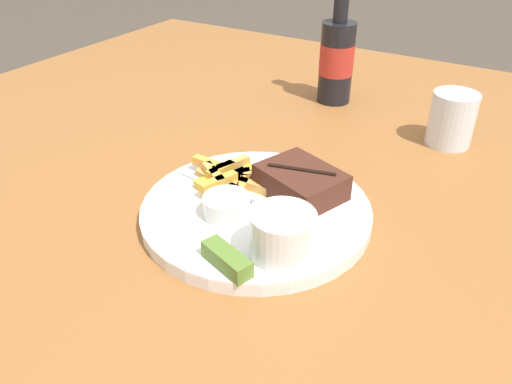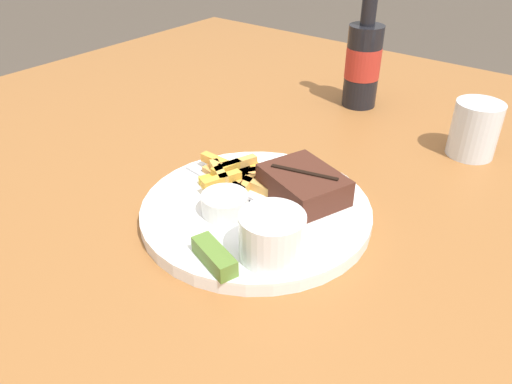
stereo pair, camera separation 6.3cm
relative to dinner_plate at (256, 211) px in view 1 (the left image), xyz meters
name	(u,v)px [view 1 (the left image)]	position (x,y,z in m)	size (l,w,h in m)	color
dining_table	(256,249)	(0.00, 0.00, -0.06)	(1.56, 1.57, 0.74)	#935B2D
dinner_plate	(256,211)	(0.00, 0.00, 0.00)	(0.30, 0.30, 0.02)	white
steak_portion	(301,182)	(0.04, 0.05, 0.03)	(0.13, 0.11, 0.04)	#472319
fries_pile	(231,176)	(-0.06, 0.03, 0.02)	(0.13, 0.11, 0.02)	gold
coleslaw_cup	(283,232)	(0.08, -0.07, 0.04)	(0.07, 0.07, 0.05)	white
dipping_sauce_cup	(227,205)	(-0.02, -0.04, 0.02)	(0.06, 0.06, 0.03)	silver
pickle_spear	(227,259)	(0.03, -0.12, 0.02)	(0.07, 0.04, 0.02)	#567A2D
fork_utensil	(211,184)	(-0.08, 0.01, 0.01)	(0.13, 0.03, 0.00)	#B7B7BC
beer_bottle	(337,57)	(-0.08, 0.42, 0.08)	(0.07, 0.07, 0.24)	black
drinking_glass	(452,119)	(0.16, 0.35, 0.03)	(0.07, 0.07, 0.09)	silver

